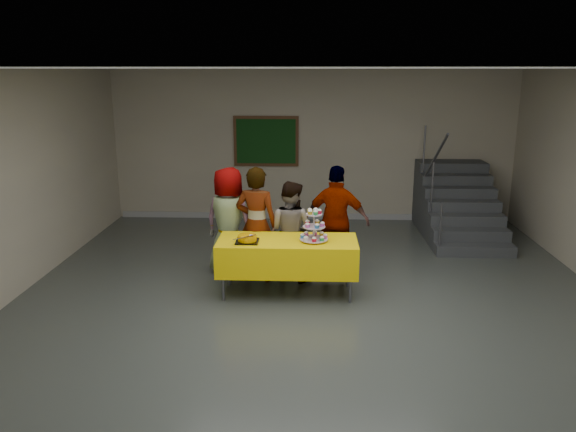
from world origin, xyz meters
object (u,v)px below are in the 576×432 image
(schoolchild_a, at_px, (229,221))
(schoolchild_c, at_px, (290,231))
(bake_table, at_px, (287,255))
(staircase, at_px, (456,207))
(schoolchild_d, at_px, (337,221))
(bear_cake, at_px, (247,238))
(schoolchild_b, at_px, (257,224))
(cupcake_stand, at_px, (314,228))
(noticeboard, at_px, (266,141))

(schoolchild_a, relative_size, schoolchild_c, 1.11)
(bake_table, distance_m, schoolchild_a, 1.21)
(staircase, bearing_deg, schoolchild_a, -148.92)
(schoolchild_d, xyz_separation_m, staircase, (2.34, 2.34, -0.34))
(bear_cake, distance_m, schoolchild_a, 0.96)
(schoolchild_d, bearing_deg, staircase, -122.34)
(bake_table, bearing_deg, schoolchild_b, 132.10)
(bake_table, relative_size, schoolchild_c, 1.29)
(bake_table, height_order, schoolchild_b, schoolchild_b)
(cupcake_stand, height_order, schoolchild_b, schoolchild_b)
(cupcake_stand, relative_size, schoolchild_d, 0.27)
(bake_table, distance_m, schoolchild_b, 0.75)
(schoolchild_c, relative_size, staircase, 0.61)
(bake_table, relative_size, schoolchild_a, 1.16)
(bear_cake, xyz_separation_m, schoolchild_c, (0.54, 0.71, -0.10))
(bear_cake, bearing_deg, schoolchild_c, 52.53)
(schoolchild_c, bearing_deg, cupcake_stand, 143.28)
(schoolchild_a, relative_size, staircase, 0.67)
(cupcake_stand, distance_m, staircase, 4.18)
(schoolchild_a, bearing_deg, cupcake_stand, 170.46)
(cupcake_stand, xyz_separation_m, bear_cake, (-0.88, -0.08, -0.12))
(schoolchild_a, xyz_separation_m, schoolchild_c, (0.91, -0.18, -0.08))
(bake_table, height_order, bear_cake, bear_cake)
(cupcake_stand, distance_m, schoolchild_c, 0.75)
(cupcake_stand, bearing_deg, schoolchild_c, 118.54)
(bear_cake, height_order, noticeboard, noticeboard)
(schoolchild_a, distance_m, staircase, 4.61)
(bear_cake, height_order, schoolchild_c, schoolchild_c)
(schoolchild_a, height_order, noticeboard, noticeboard)
(bear_cake, xyz_separation_m, staircase, (3.56, 3.26, -0.34))
(bear_cake, relative_size, schoolchild_a, 0.22)
(schoolchild_a, distance_m, schoolchild_c, 0.94)
(schoolchild_a, height_order, schoolchild_d, schoolchild_d)
(bear_cake, bearing_deg, staircase, 42.44)
(schoolchild_b, xyz_separation_m, staircase, (3.50, 2.63, -0.35))
(noticeboard, bearing_deg, staircase, -12.97)
(schoolchild_a, height_order, staircase, staircase)
(staircase, bearing_deg, cupcake_stand, -130.11)
(noticeboard, bearing_deg, bear_cake, -89.09)
(bear_cake, xyz_separation_m, schoolchild_b, (0.06, 0.63, 0.01))
(schoolchild_d, relative_size, noticeboard, 1.27)
(schoolchild_d, height_order, staircase, staircase)
(schoolchild_b, bearing_deg, cupcake_stand, 157.59)
(bake_table, distance_m, noticeboard, 4.16)
(schoolchild_d, bearing_deg, bake_table, 61.50)
(cupcake_stand, xyz_separation_m, schoolchild_a, (-1.26, 0.81, -0.14))
(bear_cake, xyz_separation_m, schoolchild_a, (-0.37, 0.89, -0.02))
(bear_cake, xyz_separation_m, noticeboard, (-0.07, 4.09, 0.77))
(noticeboard, bearing_deg, bake_table, -81.50)
(schoolchild_b, height_order, noticeboard, noticeboard)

